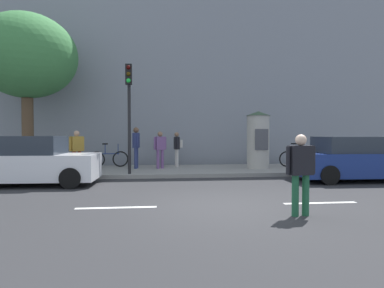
# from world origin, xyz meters

# --- Properties ---
(ground_plane) EXTENTS (80.00, 80.00, 0.00)m
(ground_plane) POSITION_xyz_m (0.00, 0.00, 0.00)
(ground_plane) COLOR #2B2B2D
(sidewalk_curb) EXTENTS (36.00, 4.00, 0.15)m
(sidewalk_curb) POSITION_xyz_m (0.00, 7.00, 0.07)
(sidewalk_curb) COLOR gray
(sidewalk_curb) RESTS_ON ground_plane
(lane_markings) EXTENTS (25.80, 0.16, 0.01)m
(lane_markings) POSITION_xyz_m (-0.00, 0.00, 0.00)
(lane_markings) COLOR silver
(lane_markings) RESTS_ON ground_plane
(building_backdrop) EXTENTS (36.00, 5.00, 10.73)m
(building_backdrop) POSITION_xyz_m (0.00, 12.00, 5.36)
(building_backdrop) COLOR gray
(building_backdrop) RESTS_ON ground_plane
(traffic_light) EXTENTS (0.24, 0.45, 4.09)m
(traffic_light) POSITION_xyz_m (-2.48, 5.24, 2.92)
(traffic_light) COLOR black
(traffic_light) RESTS_ON sidewalk_curb
(poster_column) EXTENTS (1.07, 1.07, 2.51)m
(poster_column) POSITION_xyz_m (3.02, 6.91, 1.43)
(poster_column) COLOR #B2ADA3
(poster_column) RESTS_ON sidewalk_curb
(street_tree) EXTENTS (4.09, 4.09, 6.49)m
(street_tree) POSITION_xyz_m (-6.80, 7.23, 4.87)
(street_tree) COLOR brown
(street_tree) RESTS_ON sidewalk_curb
(pedestrian_near_pole) EXTENTS (0.64, 0.29, 1.65)m
(pedestrian_near_pole) POSITION_xyz_m (1.38, -1.18, 0.97)
(pedestrian_near_pole) COLOR #1E5938
(pedestrian_near_pole) RESTS_ON ground_plane
(pedestrian_with_backpack) EXTENTS (0.39, 0.67, 1.60)m
(pedestrian_with_backpack) POSITION_xyz_m (-0.48, 8.06, 1.11)
(pedestrian_with_backpack) COLOR silver
(pedestrian_with_backpack) RESTS_ON sidewalk_curb
(pedestrian_with_bag) EXTENTS (0.30, 0.63, 1.80)m
(pedestrian_with_bag) POSITION_xyz_m (-2.33, 7.35, 1.22)
(pedestrian_with_bag) COLOR navy
(pedestrian_with_bag) RESTS_ON sidewalk_curb
(pedestrian_in_light_jacket) EXTENTS (0.51, 0.48, 1.64)m
(pedestrian_in_light_jacket) POSITION_xyz_m (-4.58, 6.14, 1.12)
(pedestrian_in_light_jacket) COLOR maroon
(pedestrian_in_light_jacket) RESTS_ON sidewalk_curb
(pedestrian_in_dark_shirt) EXTENTS (0.55, 0.37, 1.62)m
(pedestrian_in_dark_shirt) POSITION_xyz_m (-1.29, 7.23, 1.09)
(pedestrian_in_dark_shirt) COLOR #724C84
(pedestrian_in_dark_shirt) RESTS_ON sidewalk_curb
(bicycle_leaning) EXTENTS (1.75, 0.40, 1.09)m
(bicycle_leaning) POSITION_xyz_m (-3.60, 8.11, 0.54)
(bicycle_leaning) COLOR black
(bicycle_leaning) RESTS_ON sidewalk_curb
(bicycle_upright) EXTENTS (1.77, 0.18, 1.09)m
(bicycle_upright) POSITION_xyz_m (5.04, 7.43, 0.54)
(bicycle_upright) COLOR black
(bicycle_upright) RESTS_ON sidewalk_curb
(parked_car_red) EXTENTS (4.22, 2.01, 1.59)m
(parked_car_red) POSITION_xyz_m (-5.55, 3.77, 0.76)
(parked_car_red) COLOR silver
(parked_car_red) RESTS_ON ground_plane
(parked_car_blue) EXTENTS (4.64, 2.08, 1.56)m
(parked_car_blue) POSITION_xyz_m (5.68, 3.58, 0.75)
(parked_car_blue) COLOR navy
(parked_car_blue) RESTS_ON ground_plane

